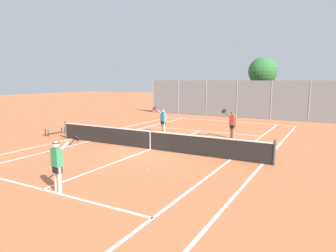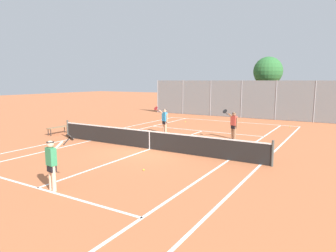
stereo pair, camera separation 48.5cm
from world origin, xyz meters
name	(u,v)px [view 1 (the left image)]	position (x,y,z in m)	size (l,w,h in m)	color
ground_plane	(150,149)	(0.00, 0.00, 0.00)	(120.00, 120.00, 0.00)	#BC663D
court_line_markings	(150,149)	(0.00, 0.00, 0.00)	(11.10, 23.90, 0.01)	white
tennis_net	(150,139)	(0.00, 0.00, 0.51)	(12.00, 0.10, 1.07)	#474C47
player_near_side	(57,163)	(0.61, -6.27, 0.93)	(0.75, 0.72, 1.77)	beige
player_far_left	(163,119)	(-1.71, 4.22, 0.93)	(0.81, 0.70, 1.77)	#D8A884
player_far_right	(232,123)	(2.75, 4.70, 0.93)	(0.83, 0.70, 1.77)	#936B4C
loose_tennis_ball_0	(286,126)	(4.89, 11.16, 0.03)	(0.07, 0.07, 0.07)	#D1DB33
loose_tennis_ball_1	(147,170)	(1.83, -3.10, 0.03)	(0.07, 0.07, 0.07)	#D1DB33
loose_tennis_ball_2	(182,122)	(-3.04, 9.73, 0.03)	(0.07, 0.07, 0.07)	#D1DB33
courtside_bench	(55,128)	(-7.50, 0.52, 0.41)	(0.36, 1.50, 0.47)	olive
back_fence	(237,99)	(0.00, 14.99, 1.72)	(18.40, 0.08, 3.44)	gray
tree_behind_left	(262,72)	(1.43, 18.39, 4.23)	(2.80, 2.80, 5.72)	brown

